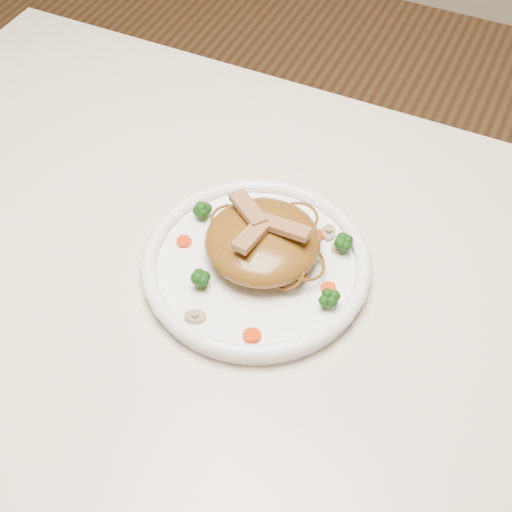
% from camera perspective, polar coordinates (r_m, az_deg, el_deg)
% --- Properties ---
extents(ground, '(4.00, 4.00, 0.00)m').
position_cam_1_polar(ground, '(1.57, -1.75, -18.49)').
color(ground, '#56331D').
rests_on(ground, ground).
extents(table, '(1.20, 0.80, 0.75)m').
position_cam_1_polar(table, '(0.99, -2.63, -4.64)').
color(table, beige).
rests_on(table, ground).
extents(plate, '(0.36, 0.36, 0.02)m').
position_cam_1_polar(plate, '(0.90, 0.00, -0.90)').
color(plate, white).
rests_on(plate, table).
extents(noodle_mound, '(0.19, 0.19, 0.05)m').
position_cam_1_polar(noodle_mound, '(0.88, 0.53, 1.20)').
color(noodle_mound, brown).
rests_on(noodle_mound, plate).
extents(chicken_a, '(0.06, 0.02, 0.01)m').
position_cam_1_polar(chicken_a, '(0.86, 2.32, 2.29)').
color(chicken_a, '#AD7E51').
rests_on(chicken_a, noodle_mound).
extents(chicken_b, '(0.07, 0.06, 0.01)m').
position_cam_1_polar(chicken_b, '(0.88, -0.64, 3.82)').
color(chicken_b, '#AD7E51').
rests_on(chicken_b, noodle_mound).
extents(chicken_c, '(0.03, 0.07, 0.01)m').
position_cam_1_polar(chicken_c, '(0.85, -0.20, 1.83)').
color(chicken_c, '#AD7E51').
rests_on(chicken_c, noodle_mound).
extents(broccoli_0, '(0.03, 0.03, 0.03)m').
position_cam_1_polar(broccoli_0, '(0.90, 6.96, 0.93)').
color(broccoli_0, '#15460E').
rests_on(broccoli_0, plate).
extents(broccoli_1, '(0.03, 0.03, 0.03)m').
position_cam_1_polar(broccoli_1, '(0.94, -4.33, 3.64)').
color(broccoli_1, '#15460E').
rests_on(broccoli_1, plate).
extents(broccoli_2, '(0.03, 0.03, 0.03)m').
position_cam_1_polar(broccoli_2, '(0.86, -4.50, -1.85)').
color(broccoli_2, '#15460E').
rests_on(broccoli_2, plate).
extents(broccoli_3, '(0.03, 0.03, 0.03)m').
position_cam_1_polar(broccoli_3, '(0.85, 5.80, -3.39)').
color(broccoli_3, '#15460E').
rests_on(broccoli_3, plate).
extents(carrot_0, '(0.02, 0.02, 0.00)m').
position_cam_1_polar(carrot_0, '(0.92, 4.78, 1.67)').
color(carrot_0, red).
rests_on(carrot_0, plate).
extents(carrot_1, '(0.02, 0.02, 0.00)m').
position_cam_1_polar(carrot_1, '(0.92, -5.80, 1.17)').
color(carrot_1, red).
rests_on(carrot_1, plate).
extents(carrot_2, '(0.02, 0.02, 0.00)m').
position_cam_1_polar(carrot_2, '(0.87, 5.83, -2.62)').
color(carrot_2, red).
rests_on(carrot_2, plate).
extents(carrot_3, '(0.02, 0.02, 0.00)m').
position_cam_1_polar(carrot_3, '(0.96, 0.58, 4.30)').
color(carrot_3, red).
rests_on(carrot_3, plate).
extents(carrot_4, '(0.02, 0.02, 0.00)m').
position_cam_1_polar(carrot_4, '(0.83, -0.33, -6.40)').
color(carrot_4, red).
rests_on(carrot_4, plate).
extents(mushroom_0, '(0.03, 0.03, 0.01)m').
position_cam_1_polar(mushroom_0, '(0.84, -4.91, -4.88)').
color(mushroom_0, gray).
rests_on(mushroom_0, plate).
extents(mushroom_1, '(0.03, 0.03, 0.01)m').
position_cam_1_polar(mushroom_1, '(0.91, 6.64, 0.75)').
color(mushroom_1, gray).
rests_on(mushroom_1, plate).
extents(mushroom_2, '(0.04, 0.04, 0.01)m').
position_cam_1_polar(mushroom_2, '(0.96, -4.48, 3.96)').
color(mushroom_2, gray).
rests_on(mushroom_2, plate).
extents(mushroom_3, '(0.03, 0.03, 0.01)m').
position_cam_1_polar(mushroom_3, '(0.93, 5.83, 1.86)').
color(mushroom_3, gray).
rests_on(mushroom_3, plate).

